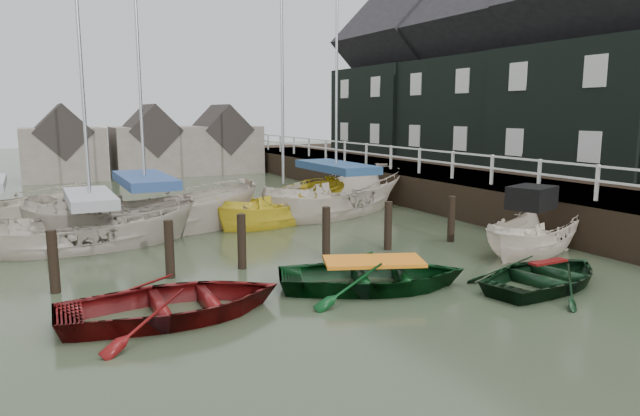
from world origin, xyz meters
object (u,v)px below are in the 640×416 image
rowboat_green (373,288)px  sailboat_c (284,219)px  rowboat_red (175,317)px  rowboat_dkgreen (547,286)px  motorboat (534,248)px  sailboat_b (147,229)px  sailboat_d (336,210)px  sailboat_a (93,244)px

rowboat_green → sailboat_c: bearing=11.5°
rowboat_green → sailboat_c: size_ratio=0.38×
rowboat_red → rowboat_green: size_ratio=1.01×
rowboat_dkgreen → motorboat: (2.31, 2.51, 0.09)m
rowboat_dkgreen → sailboat_b: sailboat_b is taller
rowboat_green → sailboat_d: (4.05, 9.14, 0.06)m
motorboat → rowboat_dkgreen: bearing=118.5°
rowboat_red → motorboat: 10.35m
sailboat_c → sailboat_d: (2.54, 0.63, 0.05)m
sailboat_a → sailboat_d: size_ratio=0.89×
motorboat → rowboat_green: bearing=79.3°
rowboat_red → rowboat_dkgreen: 8.22m
sailboat_a → sailboat_c: bearing=-80.8°
sailboat_b → sailboat_c: size_ratio=1.06×
sailboat_a → sailboat_b: 2.38m
sailboat_c → sailboat_a: bearing=78.6°
rowboat_red → motorboat: motorboat is taller
rowboat_green → sailboat_a: bearing=57.4°
sailboat_d → sailboat_c: bearing=80.1°
rowboat_green → motorboat: bearing=-60.3°
motorboat → sailboat_b: sailboat_b is taller
rowboat_red → sailboat_a: sailboat_a is taller
sailboat_d → sailboat_a: bearing=78.2°
sailboat_c → motorboat: bearing=-172.8°
motorboat → sailboat_b: 12.16m
motorboat → rowboat_red: bearing=74.9°
sailboat_a → rowboat_green: bearing=-146.3°
motorboat → sailboat_d: 8.51m
rowboat_green → sailboat_b: bearing=42.6°
sailboat_b → rowboat_green: bearing=-151.4°
motorboat → sailboat_c: sailboat_c is taller
rowboat_green → rowboat_dkgreen: (3.61, -1.66, 0.00)m
rowboat_dkgreen → motorboat: motorboat is taller
rowboat_dkgreen → rowboat_red: bearing=65.3°
rowboat_red → sailboat_a: bearing=8.2°
sailboat_c → sailboat_d: size_ratio=0.83×
sailboat_a → rowboat_dkgreen: bearing=-137.3°
rowboat_green → sailboat_d: bearing=-2.3°
sailboat_a → sailboat_c: size_ratio=1.07×
rowboat_red → sailboat_a: (-0.79, 7.01, 0.07)m
rowboat_green → sailboat_b: 9.32m
rowboat_dkgreen → sailboat_d: size_ratio=0.28×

